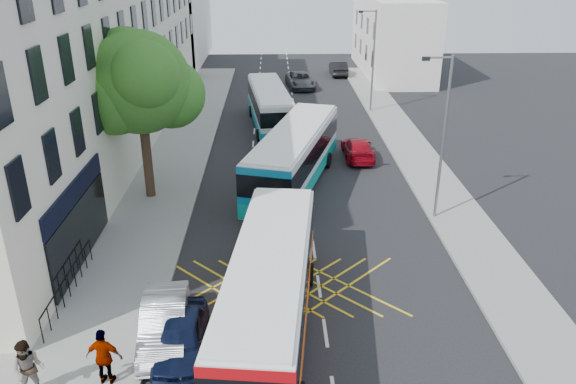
{
  "coord_description": "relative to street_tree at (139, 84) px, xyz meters",
  "views": [
    {
      "loc": [
        -1.77,
        -13.22,
        12.56
      ],
      "look_at": [
        -1.13,
        10.52,
        2.2
      ],
      "focal_mm": 35.0,
      "sensor_mm": 36.0,
      "label": 1
    }
  ],
  "objects": [
    {
      "name": "bus_far",
      "position": [
        6.48,
        13.3,
        -4.71
      ],
      "size": [
        3.69,
        10.89,
        3.0
      ],
      "rotation": [
        0.0,
        0.0,
        0.12
      ],
      "color": "silver",
      "rests_on": "ground"
    },
    {
      "name": "bus_near",
      "position": [
        6.56,
        -11.69,
        -4.64
      ],
      "size": [
        3.78,
        11.4,
        3.15
      ],
      "rotation": [
        0.0,
        0.0,
        -0.11
      ],
      "color": "silver",
      "rests_on": "ground"
    },
    {
      "name": "bus_mid",
      "position": [
        7.9,
        1.66,
        -4.55
      ],
      "size": [
        5.93,
        12.03,
        3.3
      ],
      "rotation": [
        0.0,
        0.0,
        -0.29
      ],
      "color": "silver",
      "rests_on": "ground"
    },
    {
      "name": "pavement_right",
      "position": [
        16.01,
        0.03,
        -6.22
      ],
      "size": [
        3.0,
        70.0,
        0.15
      ],
      "primitive_type": "cube",
      "color": "gray",
      "rests_on": "ground"
    },
    {
      "name": "street_tree",
      "position": [
        0.0,
        0.0,
        0.0
      ],
      "size": [
        6.3,
        5.7,
        8.8
      ],
      "color": "#382619",
      "rests_on": "pavement_left"
    },
    {
      "name": "railings",
      "position": [
        -1.19,
        -9.67,
        -5.57
      ],
      "size": [
        0.08,
        5.6,
        1.14
      ],
      "primitive_type": null,
      "color": "black",
      "rests_on": "pavement_left"
    },
    {
      "name": "pedestrian_near",
      "position": [
        -0.57,
        -14.93,
        -5.15
      ],
      "size": [
        1.05,
        0.86,
        1.98
      ],
      "primitive_type": "imported",
      "rotation": [
        0.0,
        0.0,
        0.13
      ],
      "color": "gray",
      "rests_on": "pavement_left"
    },
    {
      "name": "building_right",
      "position": [
        19.51,
        33.03,
        -2.29
      ],
      "size": [
        6.0,
        18.0,
        8.0
      ],
      "primitive_type": "cube",
      "color": "silver",
      "rests_on": "ground"
    },
    {
      "name": "lamp_near",
      "position": [
        14.71,
        -2.97,
        -1.68
      ],
      "size": [
        1.45,
        0.15,
        8.0
      ],
      "color": "slate",
      "rests_on": "pavement_right"
    },
    {
      "name": "parked_car_blue",
      "position": [
        3.61,
        -12.94,
        -5.61
      ],
      "size": [
        1.65,
        4.03,
        1.37
      ],
      "primitive_type": "imported",
      "rotation": [
        0.0,
        0.0,
        0.01
      ],
      "color": "black",
      "rests_on": "ground"
    },
    {
      "name": "distant_car_dark",
      "position": [
        13.75,
        31.86,
        -5.54
      ],
      "size": [
        1.67,
        4.62,
        1.51
      ],
      "primitive_type": "imported",
      "rotation": [
        0.0,
        0.0,
        3.16
      ],
      "color": "black",
      "rests_on": "ground"
    },
    {
      "name": "red_hatchback",
      "position": [
        12.19,
        6.02,
        -5.64
      ],
      "size": [
        1.84,
        4.47,
        1.29
      ],
      "primitive_type": "imported",
      "rotation": [
        0.0,
        0.0,
        3.15
      ],
      "color": "#A20615",
      "rests_on": "ground"
    },
    {
      "name": "pavement_left",
      "position": [
        0.01,
        0.03,
        -6.22
      ],
      "size": [
        5.0,
        70.0,
        0.15
      ],
      "primitive_type": "cube",
      "color": "gray",
      "rests_on": "ground"
    },
    {
      "name": "pedestrian_far",
      "position": [
        1.51,
        -14.39,
        -5.17
      ],
      "size": [
        1.19,
        0.61,
        1.94
      ],
      "primitive_type": "imported",
      "rotation": [
        0.0,
        0.0,
        3.02
      ],
      "color": "gray",
      "rests_on": "pavement_left"
    },
    {
      "name": "parked_car_silver",
      "position": [
        2.91,
        -12.19,
        -5.57
      ],
      "size": [
        1.95,
        4.51,
        1.44
      ],
      "primitive_type": "imported",
      "rotation": [
        0.0,
        0.0,
        0.1
      ],
      "color": "#9EA0A5",
      "rests_on": "ground"
    },
    {
      "name": "terrace_main",
      "position": [
        -5.49,
        9.52,
        0.46
      ],
      "size": [
        8.3,
        45.0,
        13.5
      ],
      "color": "#ECE5C5",
      "rests_on": "ground"
    },
    {
      "name": "lamp_far",
      "position": [
        14.71,
        17.03,
        -1.68
      ],
      "size": [
        1.45,
        0.15,
        8.0
      ],
      "color": "slate",
      "rests_on": "pavement_right"
    },
    {
      "name": "distant_car_grey",
      "position": [
        9.41,
        26.09,
        -5.55
      ],
      "size": [
        2.98,
        5.53,
        1.47
      ],
      "primitive_type": "imported",
      "rotation": [
        0.0,
        0.0,
        0.1
      ],
      "color": "#3D3F45",
      "rests_on": "ground"
    },
    {
      "name": "terrace_far",
      "position": [
        -5.49,
        40.03,
        -1.29
      ],
      "size": [
        8.0,
        20.0,
        10.0
      ],
      "primitive_type": "cube",
      "color": "silver",
      "rests_on": "ground"
    }
  ]
}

